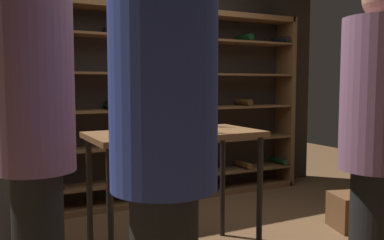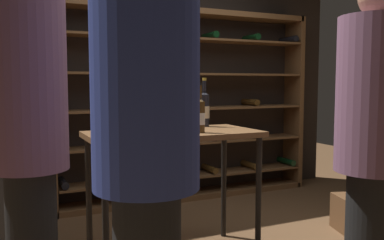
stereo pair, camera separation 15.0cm
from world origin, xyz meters
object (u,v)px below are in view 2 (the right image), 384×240
at_px(wine_rack, 187,107).
at_px(wine_glass_stemmed_right, 153,120).
at_px(person_bystander_red_print, 28,124).
at_px(person_host_in_suit, 0,115).
at_px(wine_crate, 364,213).
at_px(wine_glass_stemmed_center, 126,118).
at_px(tasting_table, 174,146).
at_px(wine_bottle_amber_reserve, 204,109).
at_px(wine_bottle_green_slim, 122,120).
at_px(person_guest_khaki, 374,130).
at_px(wine_bottle_black_capsule, 200,115).
at_px(person_guest_blue_shirt, 146,127).

relative_size(wine_rack, wine_glass_stemmed_right, 20.54).
distance_m(person_bystander_red_print, person_host_in_suit, 1.24).
relative_size(wine_crate, wine_glass_stemmed_center, 3.65).
xyz_separation_m(wine_rack, tasting_table, (-0.78, -1.49, -0.19)).
height_order(wine_rack, wine_bottle_amber_reserve, wine_rack).
distance_m(person_bystander_red_print, wine_glass_stemmed_right, 0.86).
distance_m(tasting_table, wine_bottle_green_slim, 0.56).
relative_size(tasting_table, person_guest_khaki, 0.65).
bearing_deg(wine_bottle_black_capsule, person_guest_khaki, -56.46).
height_order(person_bystander_red_print, wine_crate, person_bystander_red_print).
bearing_deg(wine_bottle_amber_reserve, wine_glass_stemmed_center, -176.67).
bearing_deg(tasting_table, person_host_in_suit, 143.71).
xyz_separation_m(person_guest_blue_shirt, wine_bottle_black_capsule, (0.75, 1.03, -0.05)).
xyz_separation_m(wine_rack, wine_bottle_black_capsule, (-0.63, -1.63, 0.04)).
xyz_separation_m(wine_crate, wine_bottle_black_capsule, (-1.62, 0.01, 0.93)).
distance_m(wine_rack, wine_glass_stemmed_center, 1.69).
xyz_separation_m(person_guest_khaki, wine_bottle_amber_reserve, (-0.41, 1.32, 0.06)).
bearing_deg(wine_crate, tasting_table, 174.95).
bearing_deg(person_bystander_red_print, wine_bottle_black_capsule, -95.95).
xyz_separation_m(wine_bottle_green_slim, wine_glass_stemmed_right, (0.25, 0.13, -0.02)).
distance_m(person_guest_khaki, wine_crate, 1.63).
xyz_separation_m(wine_rack, wine_crate, (0.99, -1.64, -0.89)).
bearing_deg(wine_bottle_green_slim, person_host_in_suit, 122.65).
relative_size(wine_bottle_black_capsule, wine_glass_stemmed_center, 2.72).
bearing_deg(wine_glass_stemmed_center, wine_bottle_green_slim, -108.93).
distance_m(person_guest_khaki, wine_glass_stemmed_center, 1.68).
xyz_separation_m(person_host_in_suit, wine_bottle_green_slim, (0.69, -1.08, 0.02)).
bearing_deg(wine_bottle_green_slim, wine_bottle_amber_reserve, 29.68).
height_order(wine_bottle_amber_reserve, wine_glass_stemmed_center, wine_bottle_amber_reserve).
distance_m(person_guest_blue_shirt, wine_glass_stemmed_right, 1.14).
bearing_deg(person_host_in_suit, tasting_table, 159.71).
distance_m(wine_crate, wine_bottle_amber_reserve, 1.73).
bearing_deg(wine_bottle_green_slim, person_bystander_red_print, -164.46).
xyz_separation_m(wine_crate, wine_glass_stemmed_right, (-1.96, 0.04, 0.91)).
bearing_deg(person_bystander_red_print, wine_glass_stemmed_center, -68.90).
bearing_deg(person_bystander_red_print, wine_rack, -61.79).
distance_m(tasting_table, wine_bottle_black_capsule, 0.31).
height_order(wine_rack, person_guest_blue_shirt, wine_rack).
distance_m(wine_bottle_green_slim, wine_bottle_amber_reserve, 0.93).
distance_m(wine_bottle_black_capsule, wine_glass_stemmed_center, 0.55).
distance_m(person_bystander_red_print, wine_bottle_black_capsule, 1.18).
distance_m(person_guest_blue_shirt, wine_crate, 2.76).
bearing_deg(person_bystander_red_print, person_host_in_suit, -12.30).
bearing_deg(person_bystander_red_print, person_guest_khaki, -129.80).
height_order(person_bystander_red_print, person_guest_khaki, person_bystander_red_print).
relative_size(wine_rack, wine_glass_stemmed_center, 22.90).
relative_size(person_guest_blue_shirt, wine_crate, 4.25).
height_order(wine_bottle_black_capsule, wine_glass_stemmed_right, wine_bottle_black_capsule).
height_order(person_guest_khaki, wine_glass_stemmed_right, person_guest_khaki).
bearing_deg(wine_bottle_black_capsule, person_host_in_suit, 142.60).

